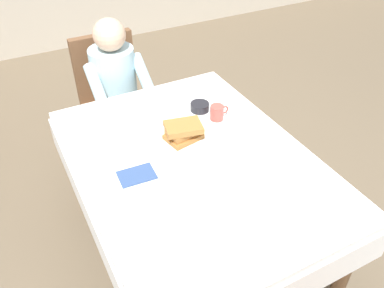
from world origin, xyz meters
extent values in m
plane|color=brown|center=(0.00, 0.00, 0.00)|extent=(14.00, 14.00, 0.00)
cube|color=white|center=(0.00, 0.00, 0.72)|extent=(1.10, 1.50, 0.04)
cube|color=white|center=(0.00, 0.76, 0.61)|extent=(1.10, 0.01, 0.18)
cube|color=white|center=(-0.56, 0.00, 0.61)|extent=(0.01, 1.50, 0.18)
cube|color=white|center=(0.56, 0.00, 0.61)|extent=(0.01, 1.50, 0.18)
cylinder|color=brown|center=(0.47, -0.67, 0.35)|extent=(0.07, 0.07, 0.70)
cylinder|color=brown|center=(-0.47, 0.67, 0.35)|extent=(0.07, 0.07, 0.70)
cylinder|color=brown|center=(0.47, 0.67, 0.35)|extent=(0.07, 0.07, 0.70)
cube|color=brown|center=(-0.06, 1.07, 0.42)|extent=(0.44, 0.44, 0.05)
cube|color=brown|center=(-0.06, 1.27, 0.69)|extent=(0.44, 0.06, 0.48)
cylinder|color=#2D2319|center=(0.12, 0.89, 0.20)|extent=(0.04, 0.04, 0.40)
cylinder|color=#2D2319|center=(-0.24, 0.89, 0.20)|extent=(0.04, 0.04, 0.40)
cylinder|color=#2D2319|center=(0.12, 1.25, 0.20)|extent=(0.04, 0.04, 0.40)
cylinder|color=#2D2319|center=(-0.24, 1.25, 0.20)|extent=(0.04, 0.04, 0.40)
cylinder|color=silver|center=(-0.06, 1.05, 0.68)|extent=(0.30, 0.30, 0.46)
sphere|color=#D8AD8C|center=(-0.06, 1.03, 1.02)|extent=(0.21, 0.21, 0.21)
cylinder|color=silver|center=(0.10, 0.91, 0.75)|extent=(0.08, 0.29, 0.23)
cylinder|color=silver|center=(-0.22, 0.91, 0.75)|extent=(0.08, 0.29, 0.23)
cylinder|color=#383D51|center=(0.02, 0.87, 0.23)|extent=(0.10, 0.10, 0.45)
cylinder|color=#383D51|center=(-0.14, 0.87, 0.23)|extent=(0.10, 0.10, 0.45)
cylinder|color=white|center=(0.03, 0.16, 0.75)|extent=(0.28, 0.28, 0.02)
cube|color=#A36B33|center=(0.02, 0.15, 0.77)|extent=(0.20, 0.16, 0.02)
cube|color=#A36B33|center=(0.02, 0.15, 0.80)|extent=(0.17, 0.14, 0.03)
cube|color=#A36B33|center=(0.02, 0.15, 0.83)|extent=(0.21, 0.17, 0.03)
cylinder|color=#B24C42|center=(0.28, 0.24, 0.78)|extent=(0.08, 0.08, 0.08)
torus|color=#B24C42|center=(0.33, 0.24, 0.79)|extent=(0.05, 0.01, 0.05)
cylinder|color=black|center=(0.24, 0.37, 0.76)|extent=(0.11, 0.11, 0.04)
cone|color=silver|center=(-0.21, 0.27, 0.78)|extent=(0.08, 0.08, 0.07)
cube|color=silver|center=(-0.16, 0.14, 0.74)|extent=(0.02, 0.18, 0.00)
cube|color=silver|center=(0.22, 0.14, 0.74)|extent=(0.02, 0.20, 0.00)
cube|color=silver|center=(0.06, -0.16, 0.74)|extent=(0.15, 0.04, 0.00)
cube|color=#334C7F|center=(-0.30, 0.01, 0.74)|extent=(0.18, 0.13, 0.01)
camera|label=1|loc=(-0.71, -1.34, 2.00)|focal=37.21mm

